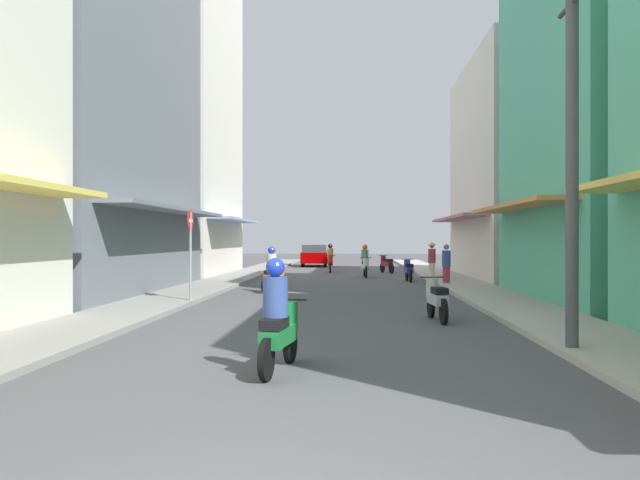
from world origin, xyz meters
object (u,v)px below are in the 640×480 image
(motorbike_orange, at_px, (274,272))
(motorbike_blue, at_px, (408,270))
(pedestrian_midway, at_px, (432,258))
(parked_car, at_px, (314,255))
(utility_pole, at_px, (572,155))
(motorbike_white, at_px, (365,263))
(motorbike_green, at_px, (279,321))
(motorbike_red, at_px, (330,259))
(motorbike_silver, at_px, (436,298))
(street_sign_no_entry, at_px, (190,243))
(pedestrian_crossing, at_px, (446,265))
(motorbike_maroon, at_px, (386,264))

(motorbike_orange, height_order, motorbike_blue, motorbike_orange)
(motorbike_orange, height_order, pedestrian_midway, pedestrian_midway)
(motorbike_blue, relative_size, parked_car, 0.43)
(parked_car, bearing_deg, utility_pole, -79.32)
(motorbike_orange, xyz_separation_m, motorbike_white, (3.30, 8.67, 0.00))
(motorbike_green, distance_m, pedestrian_midway, 21.13)
(motorbike_red, bearing_deg, motorbike_orange, -96.20)
(motorbike_blue, xyz_separation_m, utility_pole, (1.10, -17.43, 2.65))
(motorbike_red, height_order, parked_car, motorbike_red)
(motorbike_red, xyz_separation_m, motorbike_white, (1.85, -4.70, 0.00))
(motorbike_green, height_order, motorbike_silver, motorbike_green)
(motorbike_red, xyz_separation_m, street_sign_no_entry, (-3.28, -17.62, 1.01))
(motorbike_white, relative_size, parked_car, 0.43)
(motorbike_red, distance_m, pedestrian_crossing, 11.21)
(motorbike_white, bearing_deg, motorbike_orange, -110.85)
(motorbike_white, relative_size, pedestrian_crossing, 1.11)
(motorbike_green, height_order, pedestrian_midway, pedestrian_midway)
(motorbike_white, xyz_separation_m, street_sign_no_entry, (-5.13, -12.91, 1.01))
(motorbike_orange, height_order, utility_pole, utility_pole)
(motorbike_green, xyz_separation_m, street_sign_no_entry, (-3.56, 8.98, 1.01))
(pedestrian_midway, bearing_deg, motorbike_green, -102.54)
(motorbike_blue, relative_size, pedestrian_crossing, 1.11)
(motorbike_maroon, xyz_separation_m, parked_car, (-4.42, 8.31, 0.24))
(motorbike_green, height_order, motorbike_red, same)
(pedestrian_crossing, relative_size, pedestrian_midway, 0.96)
(motorbike_maroon, bearing_deg, motorbike_red, 164.92)
(motorbike_blue, xyz_separation_m, pedestrian_crossing, (1.27, -2.45, 0.31))
(motorbike_orange, xyz_separation_m, motorbike_red, (1.45, 13.37, 0.00))
(motorbike_green, relative_size, utility_pole, 0.29)
(motorbike_red, relative_size, motorbike_maroon, 1.05)
(motorbike_orange, height_order, parked_car, motorbike_orange)
(pedestrian_crossing, bearing_deg, pedestrian_midway, 90.93)
(motorbike_red, distance_m, motorbike_maroon, 3.17)
(street_sign_no_entry, bearing_deg, motorbike_maroon, 69.33)
(motorbike_green, bearing_deg, motorbike_maroon, 83.85)
(motorbike_orange, relative_size, motorbike_white, 0.96)
(motorbike_green, relative_size, parked_car, 0.43)
(motorbike_white, bearing_deg, pedestrian_crossing, -60.06)
(motorbike_blue, xyz_separation_m, motorbike_white, (-1.82, 2.91, 0.20))
(motorbike_orange, relative_size, pedestrian_midway, 1.02)
(motorbike_blue, bearing_deg, motorbike_maroon, 95.13)
(street_sign_no_entry, bearing_deg, motorbike_orange, 66.74)
(pedestrian_crossing, relative_size, street_sign_no_entry, 0.62)
(motorbike_orange, distance_m, motorbike_green, 13.34)
(motorbike_maroon, bearing_deg, motorbike_blue, -84.87)
(motorbike_blue, height_order, motorbike_maroon, same)
(motorbike_green, distance_m, street_sign_no_entry, 9.71)
(motorbike_white, bearing_deg, motorbike_blue, -57.98)
(motorbike_green, distance_m, utility_pole, 5.35)
(motorbike_white, distance_m, pedestrian_midway, 3.29)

